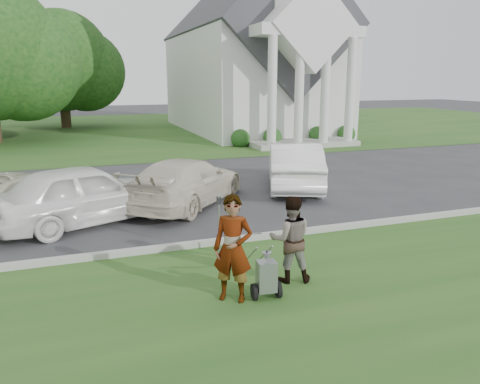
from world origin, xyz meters
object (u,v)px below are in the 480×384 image
tree_back (61,66)px  car_c (186,182)px  person_left (233,249)px  person_right (290,240)px  church (252,48)px  car_d (294,165)px  car_b (85,194)px  parking_meter_near (219,218)px  striping_cart (266,277)px

tree_back → car_c: 26.22m
person_left → person_right: person_left is taller
church → person_right: church is taller
car_d → tree_back: bearing=-50.0°
person_left → car_b: 6.06m
church → person_left: bearing=-111.6°
tree_back → parking_meter_near: 30.42m
church → person_right: size_ratio=14.20×
car_d → parking_meter_near: bearing=72.4°
church → car_b: size_ratio=4.96×
church → parking_meter_near: (-9.59, -23.10, -5.09)m
striping_cart → parking_meter_near: 2.44m
parking_meter_near → car_c: 4.33m
person_right → parking_meter_near: size_ratio=1.27×
tree_back → person_right: tree_back is taller
car_b → person_right: bearing=-167.1°
person_right → car_b: bearing=-39.3°
car_d → person_left: bearing=79.5°
tree_back → person_left: size_ratio=5.01×
parking_meter_near → tree_back: bearing=96.5°
person_left → car_b: size_ratio=0.40×
church → striping_cart: 27.75m
car_d → car_c: bearing=35.7°
tree_back → car_c: (3.68, -25.65, -4.00)m
car_b → striping_cart: bearing=-175.2°
car_b → car_c: size_ratio=0.96×
person_left → person_right: size_ratio=1.13×
striping_cart → person_left: (-0.58, 0.14, 0.55)m
tree_back → car_b: tree_back is taller
striping_cart → parking_meter_near: parking_meter_near is taller
person_right → church: bearing=-93.3°
tree_back → striping_cart: size_ratio=9.07×
car_b → car_d: size_ratio=0.97×
parking_meter_near → car_d: size_ratio=0.27×
church → car_c: (-9.33, -18.78, -5.21)m
person_right → car_b: (-3.60, 5.20, -0.02)m
tree_back → car_b: bearing=-88.5°
striping_cart → person_right: person_right is taller
church → person_left: 27.73m
person_right → car_c: size_ratio=0.34×
church → person_right: bearing=-109.3°
church → car_b: church is taller
person_left → car_d: 9.03m
tree_back → car_d: bearing=-72.3°
church → car_b: (-12.33, -19.76, -5.11)m
person_right → parking_meter_near: (-0.86, 1.86, -0.00)m
person_right → car_c: person_right is taller
tree_back → person_right: bearing=-82.4°
person_right → car_c: (-0.60, 6.19, -0.12)m
tree_back → striping_cart: tree_back is taller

